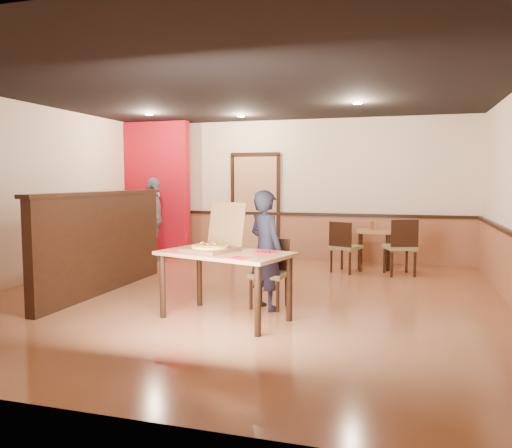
% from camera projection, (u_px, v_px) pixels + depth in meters
% --- Properties ---
extents(floor, '(7.00, 7.00, 0.00)m').
position_uv_depth(floor, '(240.00, 298.00, 6.82)').
color(floor, '#AB6642').
rests_on(floor, ground).
extents(ceiling, '(7.00, 7.00, 0.00)m').
position_uv_depth(ceiling, '(240.00, 89.00, 6.57)').
color(ceiling, black).
rests_on(ceiling, wall_back).
extents(wall_back, '(7.00, 0.00, 7.00)m').
position_uv_depth(wall_back, '(294.00, 190.00, 10.04)').
color(wall_back, beige).
rests_on(wall_back, floor).
extents(wall_left, '(0.00, 7.00, 7.00)m').
position_uv_depth(wall_left, '(24.00, 193.00, 7.67)').
color(wall_left, beige).
rests_on(wall_left, floor).
extents(wainscot_back, '(7.00, 0.04, 0.90)m').
position_uv_depth(wainscot_back, '(294.00, 237.00, 10.09)').
color(wainscot_back, '#985C3C').
rests_on(wainscot_back, floor).
extents(chair_rail_back, '(7.00, 0.06, 0.06)m').
position_uv_depth(chair_rail_back, '(293.00, 214.00, 10.03)').
color(chair_rail_back, black).
rests_on(chair_rail_back, wall_back).
extents(back_door, '(0.90, 0.06, 2.10)m').
position_uv_depth(back_door, '(256.00, 207.00, 10.25)').
color(back_door, tan).
rests_on(back_door, wall_back).
extents(booth_partition, '(0.20, 3.10, 1.44)m').
position_uv_depth(booth_partition, '(103.00, 241.00, 7.12)').
color(booth_partition, black).
rests_on(booth_partition, floor).
extents(red_accent_panel, '(1.60, 0.20, 2.78)m').
position_uv_depth(red_accent_panel, '(153.00, 190.00, 10.37)').
color(red_accent_panel, '#AC0C1B').
rests_on(red_accent_panel, floor).
extents(spot_a, '(0.14, 0.14, 0.02)m').
position_uv_depth(spot_a, '(149.00, 114.00, 8.93)').
color(spot_a, '#FFDFB2').
rests_on(spot_a, ceiling).
extents(spot_b, '(0.14, 0.14, 0.02)m').
position_uv_depth(spot_b, '(241.00, 116.00, 9.18)').
color(spot_b, '#FFDFB2').
rests_on(spot_b, ceiling).
extents(spot_c, '(0.14, 0.14, 0.02)m').
position_uv_depth(spot_c, '(357.00, 103.00, 7.61)').
color(spot_c, '#FFDFB2').
rests_on(spot_c, ceiling).
extents(main_table, '(1.65, 1.22, 0.79)m').
position_uv_depth(main_table, '(225.00, 261.00, 5.72)').
color(main_table, '#AF764A').
rests_on(main_table, floor).
extents(diner_chair, '(0.46, 0.46, 0.86)m').
position_uv_depth(diner_chair, '(271.00, 270.00, 6.33)').
color(diner_chair, olive).
rests_on(diner_chair, floor).
extents(side_chair_left, '(0.58, 0.58, 0.89)m').
position_uv_depth(side_chair_left, '(344.00, 245.00, 8.62)').
color(side_chair_left, olive).
rests_on(side_chair_left, floor).
extents(side_chair_right, '(0.60, 0.60, 0.96)m').
position_uv_depth(side_chair_right, '(401.00, 245.00, 8.35)').
color(side_chair_right, olive).
rests_on(side_chair_right, floor).
extents(side_table, '(0.68, 0.68, 0.69)m').
position_uv_depth(side_table, '(374.00, 239.00, 9.07)').
color(side_table, '#AF764A').
rests_on(side_table, floor).
extents(diner, '(0.65, 0.61, 1.48)m').
position_uv_depth(diner, '(266.00, 250.00, 6.18)').
color(diner, black).
rests_on(diner, floor).
extents(passerby, '(0.61, 1.04, 1.65)m').
position_uv_depth(passerby, '(154.00, 219.00, 9.94)').
color(passerby, gray).
rests_on(passerby, floor).
extents(pizza_box, '(0.70, 0.76, 0.55)m').
position_uv_depth(pizza_box, '(213.00, 245.00, 5.80)').
color(pizza_box, brown).
rests_on(pizza_box, main_table).
extents(pizza, '(0.55, 0.55, 0.03)m').
position_uv_depth(pizza, '(210.00, 247.00, 5.76)').
color(pizza, '#F2AE58').
rests_on(pizza, pizza_box).
extents(napkin_near, '(0.27, 0.27, 0.01)m').
position_uv_depth(napkin_near, '(239.00, 258.00, 5.27)').
color(napkin_near, red).
rests_on(napkin_near, main_table).
extents(napkin_far, '(0.32, 0.32, 0.01)m').
position_uv_depth(napkin_far, '(266.00, 252.00, 5.67)').
color(napkin_far, red).
rests_on(napkin_far, main_table).
extents(condiment, '(0.06, 0.06, 0.15)m').
position_uv_depth(condiment, '(372.00, 225.00, 9.19)').
color(condiment, brown).
rests_on(condiment, side_table).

